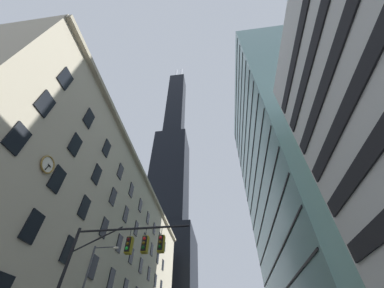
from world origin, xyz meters
name	(u,v)px	position (x,y,z in m)	size (l,w,h in m)	color
station_building	(91,253)	(-18.29, 24.15, 13.49)	(15.25, 60.31, 27.03)	#B2A88E
dark_skyscraper	(168,199)	(-18.86, 73.39, 51.70)	(23.38, 23.38, 172.84)	black
glass_office_midrise	(293,167)	(18.93, 26.85, 29.61)	(15.96, 35.24, 59.22)	gray
traffic_signal_mast	(119,257)	(-3.76, 3.12, 5.85)	(8.06, 0.63, 7.73)	black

